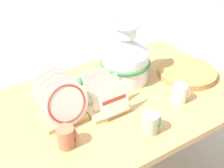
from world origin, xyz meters
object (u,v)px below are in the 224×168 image
at_px(dish_rack_square_plates, 106,101).
at_px(mug_cream_glaze, 180,93).
at_px(ceramic_vase, 125,57).
at_px(mug_sage_glaze, 151,123).
at_px(wicker_charger_stack, 187,73).
at_px(fruit_bowl, 85,85).
at_px(dish_rack_round_plates, 61,104).
at_px(mug_terracotta_glaze, 67,137).

height_order(dish_rack_square_plates, mug_cream_glaze, dish_rack_square_plates).
distance_m(ceramic_vase, mug_sage_glaze, 0.47).
distance_m(ceramic_vase, wicker_charger_stack, 0.39).
distance_m(mug_cream_glaze, mug_sage_glaze, 0.29).
bearing_deg(mug_cream_glaze, ceramic_vase, 108.52).
xyz_separation_m(ceramic_vase, fruit_bowl, (-0.26, 0.02, -0.11)).
distance_m(ceramic_vase, dish_rack_square_plates, 0.32).
relative_size(mug_sage_glaze, fruit_bowl, 0.63).
bearing_deg(mug_cream_glaze, mug_sage_glaze, -159.74).
height_order(wicker_charger_stack, fruit_bowl, fruit_bowl).
distance_m(dish_rack_square_plates, mug_cream_glaze, 0.39).
bearing_deg(ceramic_vase, dish_rack_square_plates, -143.40).
xyz_separation_m(dish_rack_round_plates, mug_terracotta_glaze, (-0.06, -0.17, -0.04)).
bearing_deg(ceramic_vase, mug_terracotta_glaze, -149.39).
relative_size(ceramic_vase, fruit_bowl, 2.27).
height_order(dish_rack_round_plates, fruit_bowl, dish_rack_round_plates).
bearing_deg(mug_terracotta_glaze, wicker_charger_stack, 9.16).
relative_size(dish_rack_round_plates, wicker_charger_stack, 0.68).
distance_m(dish_rack_square_plates, wicker_charger_stack, 0.57).
distance_m(dish_rack_round_plates, dish_rack_square_plates, 0.23).
bearing_deg(dish_rack_round_plates, mug_sage_glaze, -45.34).
xyz_separation_m(dish_rack_square_plates, fruit_bowl, (-0.01, 0.20, -0.01)).
relative_size(wicker_charger_stack, mug_cream_glaze, 3.51).
bearing_deg(dish_rack_round_plates, mug_terracotta_glaze, -109.61).
relative_size(dish_rack_round_plates, mug_sage_glaze, 2.40).
bearing_deg(dish_rack_square_plates, dish_rack_round_plates, 167.92).
height_order(mug_terracotta_glaze, mug_sage_glaze, same).
bearing_deg(mug_terracotta_glaze, mug_sage_glaze, -19.41).
xyz_separation_m(wicker_charger_stack, mug_sage_glaze, (-0.49, -0.26, 0.03)).
xyz_separation_m(ceramic_vase, dish_rack_square_plates, (-0.24, -0.18, -0.10)).
xyz_separation_m(dish_rack_square_plates, wicker_charger_stack, (0.57, 0.01, -0.03)).
bearing_deg(mug_sage_glaze, mug_terracotta_glaze, 160.59).
xyz_separation_m(dish_rack_round_plates, wicker_charger_stack, (0.78, -0.04, -0.07)).
bearing_deg(wicker_charger_stack, dish_rack_round_plates, 177.28).
height_order(wicker_charger_stack, mug_cream_glaze, mug_cream_glaze).
height_order(dish_rack_round_plates, mug_sage_glaze, dish_rack_round_plates).
bearing_deg(mug_terracotta_glaze, mug_cream_glaze, -2.27).
relative_size(ceramic_vase, wicker_charger_stack, 1.03).
bearing_deg(wicker_charger_stack, ceramic_vase, 152.15).
xyz_separation_m(dish_rack_square_plates, mug_terracotta_glaze, (-0.28, -0.13, 0.00)).
relative_size(dish_rack_round_plates, mug_terracotta_glaze, 2.40).
distance_m(ceramic_vase, fruit_bowl, 0.28).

